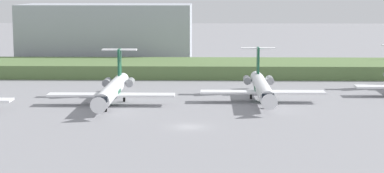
{
  "coord_description": "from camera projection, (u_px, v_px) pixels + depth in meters",
  "views": [
    {
      "loc": [
        2.86,
        -99.37,
        21.25
      ],
      "look_at": [
        0.0,
        21.16,
        3.0
      ],
      "focal_mm": 62.67,
      "sensor_mm": 36.0,
      "label": 1
    }
  ],
  "objects": [
    {
      "name": "ground_plane",
      "position": [
        193.0,
        95.0,
        131.12
      ],
      "size": [
        500.0,
        500.0,
        0.0
      ],
      "primitive_type": "plane",
      "color": "gray"
    },
    {
      "name": "distant_hangar",
      "position": [
        107.0,
        34.0,
        183.81
      ],
      "size": [
        46.07,
        20.77,
        16.16
      ],
      "primitive_type": "cube",
      "color": "#9EA3AD",
      "rests_on": "ground"
    },
    {
      "name": "grass_berm",
      "position": [
        196.0,
        68.0,
        160.79
      ],
      "size": [
        320.0,
        20.0,
        3.15
      ],
      "primitive_type": "cube",
      "color": "#597542",
      "rests_on": "ground"
    },
    {
      "name": "regional_jet_third",
      "position": [
        112.0,
        90.0,
        121.24
      ],
      "size": [
        22.81,
        31.0,
        9.0
      ],
      "color": "white",
      "rests_on": "ground"
    },
    {
      "name": "regional_jet_fourth",
      "position": [
        262.0,
        87.0,
        124.3
      ],
      "size": [
        22.81,
        31.0,
        9.0
      ],
      "color": "white",
      "rests_on": "ground"
    }
  ]
}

